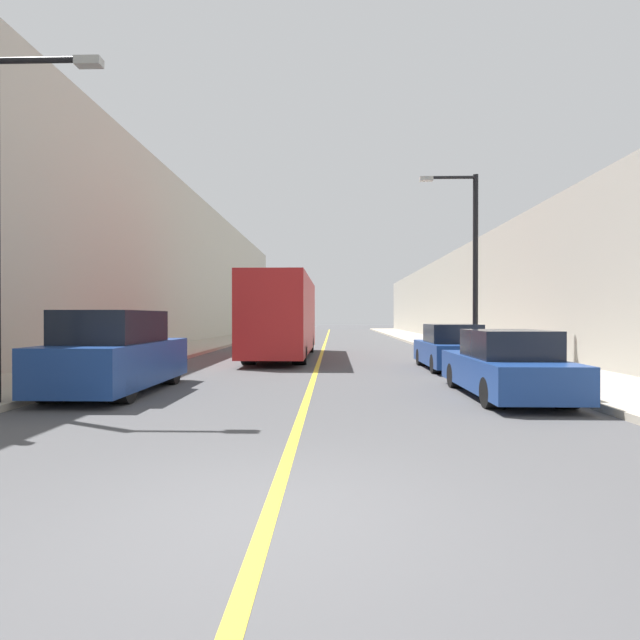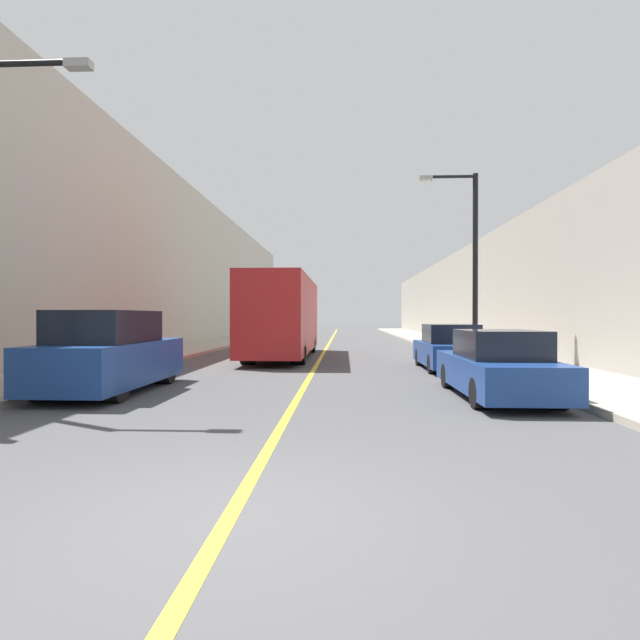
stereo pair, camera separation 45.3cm
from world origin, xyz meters
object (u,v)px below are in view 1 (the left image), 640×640
(bus, at_px, (283,316))
(car_right_near, at_px, (505,367))
(parked_suv_left, at_px, (116,355))
(street_lamp_left, at_px, (4,205))
(car_right_mid, at_px, (451,349))
(street_lamp_right, at_px, (471,255))

(bus, xyz_separation_m, car_right_near, (6.14, -10.69, -1.18))
(parked_suv_left, bearing_deg, street_lamp_left, -118.27)
(bus, relative_size, car_right_near, 2.18)
(car_right_near, bearing_deg, car_right_mid, 88.33)
(car_right_near, xyz_separation_m, car_right_mid, (0.17, 5.95, 0.01))
(bus, xyz_separation_m, parked_suv_left, (-2.94, -10.32, -0.96))
(car_right_near, relative_size, street_lamp_left, 0.70)
(street_lamp_left, bearing_deg, car_right_mid, 36.78)
(parked_suv_left, height_order, street_lamp_right, street_lamp_right)
(street_lamp_left, bearing_deg, bus, 71.74)
(bus, bearing_deg, street_lamp_right, -21.17)
(car_right_near, height_order, street_lamp_left, street_lamp_left)
(car_right_near, height_order, street_lamp_right, street_lamp_right)
(parked_suv_left, xyz_separation_m, car_right_near, (9.09, -0.37, -0.22))
(bus, height_order, car_right_mid, bus)
(parked_suv_left, distance_m, street_lamp_left, 3.99)
(parked_suv_left, bearing_deg, street_lamp_right, 35.46)
(car_right_mid, distance_m, street_lamp_left, 13.47)
(parked_suv_left, distance_m, car_right_near, 9.10)
(car_right_mid, relative_size, street_lamp_right, 0.61)
(bus, height_order, street_lamp_right, street_lamp_right)
(street_lamp_right, bearing_deg, street_lamp_left, -140.27)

